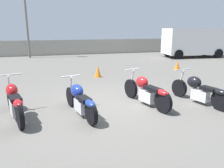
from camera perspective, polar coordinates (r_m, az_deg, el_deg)
The scene contains 10 objects.
ground_plane at distance 6.50m, azimuth -0.08°, elevation -5.49°, with size 60.00×60.00×0.00m, color #5B5954.
fence_back at distance 19.42m, azimuth -11.48°, elevation 9.35°, with size 40.00×0.04×1.28m.
light_pole_left at distance 18.38m, azimuth -21.84°, elevation 19.39°, with size 0.70×0.35×6.97m.
motorcycle_slot_0 at distance 5.94m, azimuth -24.17°, elevation -4.24°, with size 0.84×2.05×1.02m.
motorcycle_slot_1 at distance 5.73m, azimuth -8.34°, elevation -4.08°, with size 0.71×2.01×0.93m.
motorcycle_slot_2 at distance 6.48m, azimuth 8.97°, elevation -1.83°, with size 0.74×2.11×0.98m.
motorcycle_slot_3 at distance 7.05m, azimuth 21.87°, elevation -1.49°, with size 0.82×2.05×0.95m.
parked_van at distance 18.53m, azimuth 20.44°, elevation 10.38°, with size 4.66×2.47×2.23m.
traffic_cone_near at distance 10.18m, azimuth -3.71°, elevation 3.30°, with size 0.31×0.31×0.54m.
traffic_cone_far at distance 12.70m, azimuth 16.66°, elevation 4.75°, with size 0.30×0.30×0.47m.
Camera 1 is at (-1.73, -5.87, 2.20)m, focal length 35.00 mm.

